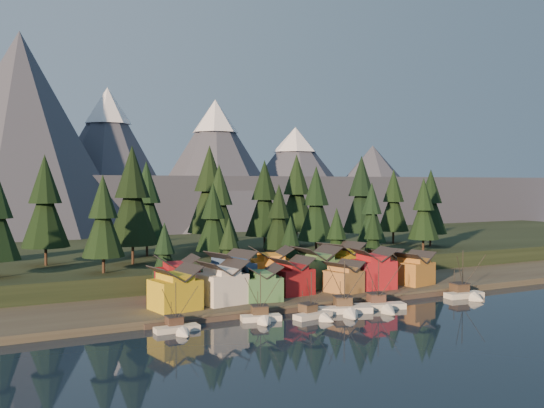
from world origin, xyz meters
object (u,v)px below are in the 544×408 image
boat_4 (382,300)px  boat_0 (179,322)px  boat_2 (316,309)px  house_back_1 (231,272)px  boat_1 (262,311)px  boat_3 (347,304)px  house_front_1 (222,281)px  boat_6 (467,288)px  house_front_0 (175,287)px  house_back_0 (177,277)px

boat_4 → boat_0: bearing=-166.8°
boat_2 → house_back_1: 25.36m
boat_0 → boat_1: (17.05, 0.62, 0.27)m
boat_3 → boat_1: bearing=-166.1°
boat_2 → house_front_1: bearing=119.5°
boat_1 → boat_4: 27.27m
boat_2 → boat_3: bearing=-4.4°
boat_2 → boat_3: (7.87, 0.80, 0.18)m
boat_2 → boat_4: boat_4 is taller
boat_4 → house_back_1: house_back_1 is taller
boat_4 → house_back_1: (-24.53, 23.20, 4.61)m
boat_3 → house_back_1: size_ratio=1.12×
boat_6 → house_front_0: size_ratio=1.23×
boat_2 → house_back_0: house_back_0 is taller
boat_3 → boat_2: bearing=-154.1°
boat_2 → house_front_0: size_ratio=1.03×
house_front_1 → house_back_0: (-6.88, 8.82, 0.19)m
boat_2 → boat_4: (16.59, 0.42, 0.12)m
house_front_0 → boat_0: bearing=-115.4°
boat_6 → house_front_1: 57.42m
house_back_0 → house_back_1: size_ratio=0.89×
house_back_1 → house_front_0: bearing=-164.3°
boat_2 → house_back_0: (-20.18, 24.82, 4.45)m
boat_4 → boat_3: bearing=-167.0°
boat_6 → house_front_0: (-66.18, 13.08, 3.64)m
boat_4 → house_front_0: boat_4 is taller
boat_2 → house_front_1: house_front_1 is taller
boat_6 → house_front_1: (-55.45, 14.46, 3.78)m
boat_1 → boat_2: 10.94m
house_back_0 → boat_1: bearing=-59.2°
boat_1 → boat_2: boat_1 is taller
boat_1 → house_front_0: bearing=153.3°
boat_6 → house_back_1: size_ratio=1.14×
house_back_0 → house_front_1: bearing=-44.7°
boat_2 → house_back_1: size_ratio=0.95×
boat_2 → house_front_0: house_front_0 is taller
house_back_1 → boat_2: bearing=-85.0°
boat_4 → boat_1: bearing=-169.5°
house_front_0 → house_back_0: bearing=60.1°
boat_0 → boat_3: 35.52m
boat_1 → boat_6: size_ratio=0.87×
boat_1 → house_front_1: bearing=116.3°
house_front_1 → boat_3: bearing=-44.3°
boat_3 → house_front_0: boat_3 is taller
house_front_0 → house_front_1: 10.82m
house_front_1 → house_front_0: bearing=178.7°
boat_1 → house_front_0: house_front_0 is taller
house_front_0 → house_back_1: bearing=20.0°
house_front_0 → house_back_0: house_back_0 is taller
boat_2 → boat_6: 42.18m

